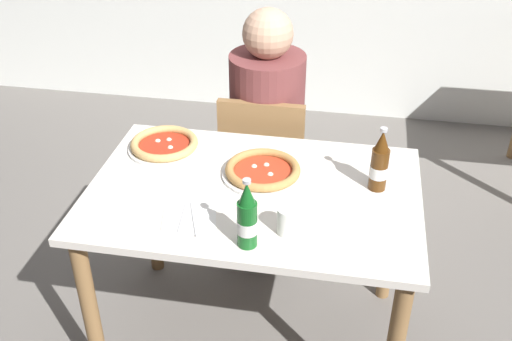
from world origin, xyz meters
The scene contains 10 objects.
ground_plane centered at (0.00, 0.00, 0.00)m, with size 8.00×8.00×0.00m, color slate.
dining_table_main centered at (0.00, 0.00, 0.64)m, with size 1.20×0.80×0.75m.
chair_behind_table centered at (-0.06, 0.61, 0.48)m, with size 0.40×0.40×0.85m.
diner_seated centered at (-0.06, 0.66, 0.58)m, with size 0.34×0.34×1.21m.
pizza_margherita_near centered at (0.02, 0.10, 0.77)m, with size 0.31×0.31×0.04m.
pizza_marinara_far centered at (-0.40, 0.22, 0.77)m, with size 0.29×0.29×0.04m.
beer_bottle_left centered at (0.04, -0.31, 0.85)m, with size 0.07×0.07×0.25m.
beer_bottle_center centered at (0.44, 0.09, 0.85)m, with size 0.07×0.07×0.25m.
napkin_with_cutlery centered at (-0.18, -0.22, 0.75)m, with size 0.21×0.21×0.01m.
paper_cup centered at (0.15, -0.22, 0.80)m, with size 0.07×0.07×0.10m, color white.
Camera 1 is at (0.33, -1.77, 1.98)m, focal length 42.33 mm.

